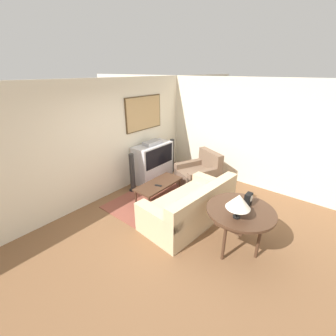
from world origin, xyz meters
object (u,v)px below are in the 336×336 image
at_px(coffee_table, 159,185).
at_px(mantel_clock, 248,200).
at_px(console_table, 241,213).
at_px(tv, 153,162).
at_px(table_lamp, 239,201).
at_px(armchair, 199,175).
at_px(speaker_tower_left, 132,174).
at_px(couch, 190,207).
at_px(speaker_tower_right, 172,156).

distance_m(coffee_table, mantel_clock, 2.17).
bearing_deg(console_table, mantel_clock, -8.15).
bearing_deg(tv, table_lamp, -113.84).
distance_m(console_table, mantel_clock, 0.26).
relative_size(tv, mantel_clock, 5.18).
xyz_separation_m(armchair, table_lamp, (-1.85, -1.80, 0.78)).
xyz_separation_m(tv, mantel_clock, (-0.86, -2.94, 0.36)).
bearing_deg(tv, speaker_tower_left, -177.67).
relative_size(armchair, console_table, 1.12).
bearing_deg(tv, coffee_table, -130.54).
distance_m(table_lamp, mantel_clock, 0.47).
xyz_separation_m(couch, coffee_table, (0.19, 1.02, 0.09)).
distance_m(table_lamp, speaker_tower_left, 3.01).
distance_m(couch, table_lamp, 1.38).
bearing_deg(coffee_table, tv, 49.46).
distance_m(armchair, console_table, 2.43).
height_order(console_table, table_lamp, table_lamp).
xyz_separation_m(couch, speaker_tower_right, (1.70, 1.82, 0.17)).
xyz_separation_m(couch, speaker_tower_left, (0.11, 1.82, 0.17)).
xyz_separation_m(armchair, mantel_clock, (-1.42, -1.80, 0.61)).
bearing_deg(speaker_tower_left, mantel_clock, -91.33).
distance_m(armchair, speaker_tower_right, 1.15).
bearing_deg(table_lamp, speaker_tower_left, 80.21).
xyz_separation_m(armchair, speaker_tower_left, (-1.35, 1.11, 0.19)).
relative_size(armchair, mantel_clock, 5.59).
bearing_deg(tv, mantel_clock, -106.39).
distance_m(tv, couch, 2.08).
relative_size(couch, console_table, 1.86).
xyz_separation_m(table_lamp, speaker_tower_right, (2.10, 2.91, -0.60)).
bearing_deg(speaker_tower_left, armchair, -39.42).
bearing_deg(couch, mantel_clock, 97.06).
distance_m(armchair, coffee_table, 1.31).
bearing_deg(armchair, coffee_table, -79.65).
relative_size(tv, speaker_tower_left, 1.15).
bearing_deg(couch, armchair, -149.02).
bearing_deg(console_table, couch, 81.92).
bearing_deg(mantel_clock, table_lamp, 179.85).
xyz_separation_m(console_table, table_lamp, (-0.24, -0.03, 0.35)).
distance_m(tv, armchair, 1.29).
xyz_separation_m(couch, table_lamp, (-0.39, -1.09, 0.76)).
bearing_deg(couch, coffee_table, -95.76).
relative_size(coffee_table, table_lamp, 2.98).
bearing_deg(speaker_tower_left, couch, -93.40).
height_order(console_table, speaker_tower_right, speaker_tower_right).
height_order(armchair, speaker_tower_right, speaker_tower_right).
distance_m(table_lamp, speaker_tower_right, 3.63).
distance_m(tv, mantel_clock, 3.09).
bearing_deg(console_table, table_lamp, -173.85).
bearing_deg(coffee_table, speaker_tower_right, 27.95).
bearing_deg(couch, speaker_tower_right, -128.14).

